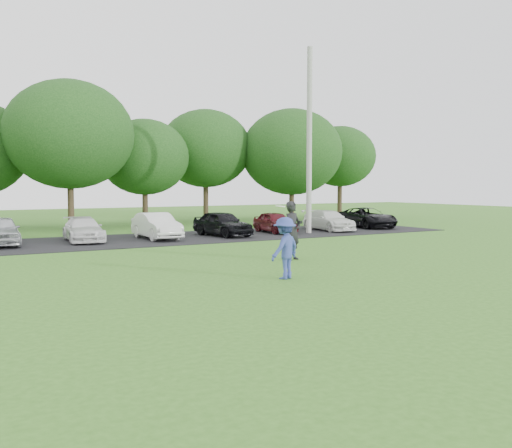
% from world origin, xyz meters
% --- Properties ---
extents(ground, '(100.00, 100.00, 0.00)m').
position_xyz_m(ground, '(0.00, 0.00, 0.00)').
color(ground, '#35691E').
rests_on(ground, ground).
extents(parking_lot, '(32.00, 6.50, 0.03)m').
position_xyz_m(parking_lot, '(0.00, 13.00, 0.01)').
color(parking_lot, black).
rests_on(parking_lot, ground).
extents(utility_pole, '(0.28, 0.28, 9.73)m').
position_xyz_m(utility_pole, '(8.17, 12.00, 4.87)').
color(utility_pole, '#A4A49F').
rests_on(utility_pole, ground).
extents(frisbee_player, '(1.26, 1.02, 2.04)m').
position_xyz_m(frisbee_player, '(-0.85, 0.45, 0.85)').
color(frisbee_player, '#344392').
rests_on(frisbee_player, ground).
extents(camera_bystander, '(0.85, 0.70, 2.02)m').
position_xyz_m(camera_bystander, '(1.53, 3.63, 1.01)').
color(camera_bystander, black).
rests_on(camera_bystander, ground).
extents(parked_cars, '(28.64, 4.80, 1.25)m').
position_xyz_m(parked_cars, '(0.43, 13.08, 0.62)').
color(parked_cars, black).
rests_on(parked_cars, parking_lot).
extents(tree_row, '(42.39, 9.85, 8.64)m').
position_xyz_m(tree_row, '(1.51, 22.76, 4.91)').
color(tree_row, '#38281C').
rests_on(tree_row, ground).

